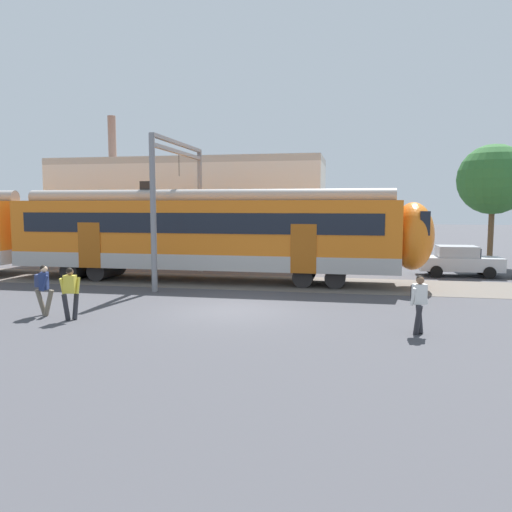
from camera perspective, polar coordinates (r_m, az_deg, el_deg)
ground_plane at (r=17.26m, az=-2.73°, el=-6.20°), size 160.00×160.00×0.00m
commuter_train at (r=27.40m, az=-23.51°, el=2.55°), size 38.05×3.07×4.73m
pedestrian_navy at (r=17.67m, az=-23.14°, el=-3.13°), size 0.71×0.53×1.67m
pedestrian_yellow at (r=16.67m, az=-20.46°, el=-3.64°), size 0.54×0.66×1.67m
pedestrian_white at (r=14.66m, az=18.12°, el=-4.72°), size 0.53×0.71×1.67m
parked_car_silver at (r=27.27m, az=22.18°, el=-0.51°), size 4.02×1.80×1.54m
catenary_gantry at (r=23.97m, az=-8.75°, el=7.49°), size 0.24×6.64×6.53m
background_building at (r=31.55m, az=-7.74°, el=5.09°), size 16.69×5.00×9.20m
street_tree_right at (r=32.59m, az=25.49°, el=7.89°), size 4.09×4.09×7.14m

